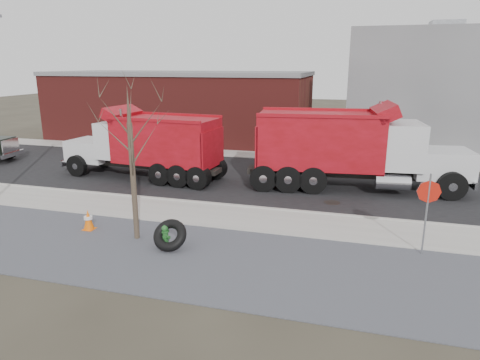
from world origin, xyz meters
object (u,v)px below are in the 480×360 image
(dump_truck_red_b, at_px, (147,143))
(fire_hydrant, at_px, (165,237))
(stop_sign, at_px, (428,200))
(dump_truck_red_a, at_px, (349,146))
(truck_tire, at_px, (170,235))

(dump_truck_red_b, bearing_deg, fire_hydrant, 125.64)
(dump_truck_red_b, bearing_deg, stop_sign, 159.16)
(fire_hydrant, bearing_deg, dump_truck_red_b, 144.94)
(dump_truck_red_b, bearing_deg, dump_truck_red_a, -170.10)
(fire_hydrant, height_order, stop_sign, stop_sign)
(fire_hydrant, xyz_separation_m, truck_tire, (0.22, -0.08, 0.13))
(stop_sign, bearing_deg, dump_truck_red_a, 126.99)
(stop_sign, height_order, dump_truck_red_a, dump_truck_red_a)
(truck_tire, distance_m, stop_sign, 8.13)
(dump_truck_red_a, bearing_deg, dump_truck_red_b, 178.46)
(fire_hydrant, bearing_deg, stop_sign, 36.47)
(fire_hydrant, height_order, truck_tire, truck_tire)
(stop_sign, bearing_deg, truck_tire, -150.19)
(dump_truck_red_a, height_order, dump_truck_red_b, dump_truck_red_a)
(dump_truck_red_b, bearing_deg, truck_tire, 126.56)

